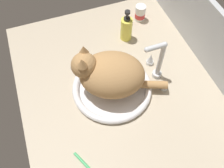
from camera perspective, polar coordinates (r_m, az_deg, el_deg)
The scene contains 7 objects.
countertop at distance 103.24cm, azimuth 1.61°, elevation -2.25°, with size 106.93×80.66×3.00cm, color #B7A88E.
backsplash_wall at distance 108.93cm, azimuth 22.88°, elevation 8.01°, with size 106.93×2.40×30.10cm, color #B2B7BC.
sink_basin at distance 101.53cm, azimuth 0.00°, elevation -0.85°, with size 33.27×33.27×2.76cm.
faucet at distance 101.51cm, azimuth 10.74°, elevation 4.51°, with size 17.49×10.32×21.10cm.
cat at distance 93.22cm, azimuth -0.94°, elevation 2.44°, with size 28.07×37.11×20.59cm.
soap_pump_bottle at distance 116.46cm, azimuth 3.40°, elevation 12.90°, with size 5.39×5.39×16.35cm.
pill_bottle at distance 128.27cm, azimuth 6.63°, elevation 16.17°, with size 5.24×5.24×8.26cm.
Camera 1 is at (48.27, -20.59, 90.40)cm, focal length 38.90 mm.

